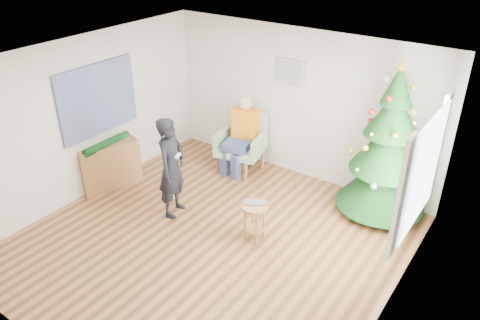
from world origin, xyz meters
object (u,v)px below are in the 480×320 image
Objects in this scene: stool at (255,222)px; armchair at (242,149)px; christmas_tree at (388,148)px; standing_man at (172,168)px; console at (110,166)px.

stool is 2.15m from armchair.
armchair is at bearing -178.12° from christmas_tree.
christmas_tree is 1.53× the size of standing_man.
christmas_tree is 2.36× the size of armchair.
armchair is at bearing 71.45° from console.
console reaches higher than stool.
console is (-1.45, -1.83, 0.01)m from armchair.
christmas_tree is at bearing -10.29° from armchair.
christmas_tree is 4.51m from console.
console is at bearing -176.46° from stool.
armchair is 1.84m from standing_man.
standing_man is at bearing 21.10° from console.
stool is 0.56× the size of armchair.
armchair is (-2.58, -0.08, -0.72)m from christmas_tree.
christmas_tree is 2.68m from armchair.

